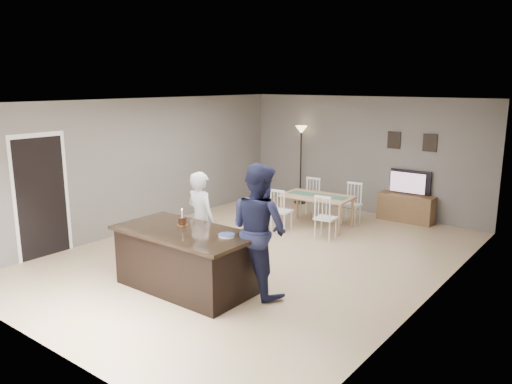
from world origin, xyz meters
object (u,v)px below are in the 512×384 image
Objects in this scene: woman at (201,220)px; man at (259,229)px; tv_console at (406,208)px; dining_table at (317,201)px; kitchen_island at (185,259)px; birthday_cake at (182,221)px; plate_stack at (227,235)px; television at (409,182)px; floor_lamp at (301,144)px.

woman is 0.84× the size of man.
tv_console is 0.69× the size of dining_table.
woman is at bearing 118.30° from kitchen_island.
birthday_cake is (-0.24, 0.19, 0.51)m from kitchen_island.
woman is (-0.42, 0.78, 0.35)m from kitchen_island.
woman is at bearing 107.02° from birthday_cake.
plate_stack is (0.69, 0.15, 0.46)m from kitchen_island.
television is (1.20, 5.64, 0.41)m from kitchen_island.
dining_table is at bearing 91.88° from kitchen_island.
birthday_cake is at bearing -105.00° from tv_console.
plate_stack is at bearing 84.66° from television.
kitchen_island is 1.10× the size of floor_lamp.
man is 5.67m from floor_lamp.
birthday_cake is at bearing -96.27° from dining_table.
plate_stack is (0.93, -0.04, -0.04)m from birthday_cake.
television is (0.00, 0.07, 0.56)m from tv_console.
tv_console is at bearing -82.69° from man.
man is at bearing 177.66° from woman.
dining_table is 2.35m from floor_lamp.
dining_table is at bearing -62.42° from man.
television is at bearing -82.66° from man.
woman is 6.95× the size of plate_stack.
birthday_cake is 0.13× the size of floor_lamp.
floor_lamp is (-1.34, 5.40, 0.56)m from birthday_cake.
man is (-0.25, -5.09, 0.10)m from television.
floor_lamp is (-1.45, 1.60, 0.95)m from dining_table.
tv_console is at bearing 90.00° from television.
dining_table is (-1.08, 3.44, -0.39)m from man.
tv_console is 5.16× the size of plate_stack.
birthday_cake is at bearing -76.11° from floor_lamp.
television is 2.14m from dining_table.
floor_lamp reaches higher than television.
man is at bearing 30.07° from kitchen_island.
birthday_cake reaches higher than television.
kitchen_island is 0.96m from woman.
man is 1.10× the size of dining_table.
dining_table is at bearing 102.00° from plate_stack.
kitchen_island is at bearing -38.47° from birthday_cake.
tv_console is at bearing 84.59° from plate_stack.
woman is at bearing 150.15° from plate_stack.
plate_stack is at bearing -82.62° from dining_table.
floor_lamp is (-2.26, 5.44, 0.60)m from plate_stack.
birthday_cake is 1.08× the size of plate_stack.
tv_console is at bearing 77.84° from kitchen_island.
tv_console is 2.08m from dining_table.
floor_lamp is (-2.78, -0.05, 0.66)m from television.
plate_stack is (-0.51, -5.42, 0.62)m from tv_console.
kitchen_island is at bearing -102.16° from tv_console.
man is 0.98× the size of floor_lamp.
tv_console is at bearing 45.21° from dining_table.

